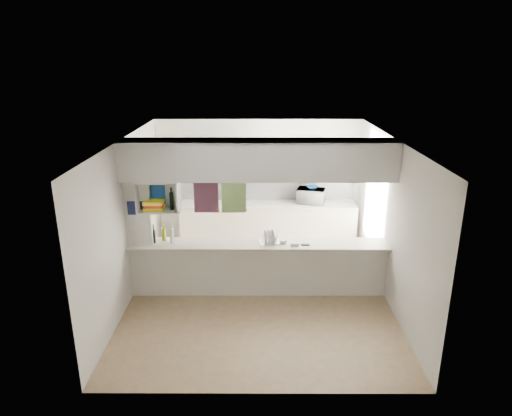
{
  "coord_description": "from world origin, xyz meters",
  "views": [
    {
      "loc": [
        -0.02,
        -6.83,
        3.8
      ],
      "look_at": [
        -0.04,
        0.5,
        1.35
      ],
      "focal_mm": 32.0,
      "sensor_mm": 36.0,
      "label": 1
    }
  ],
  "objects_px": {
    "wine_bottles": "(164,235)",
    "dish_rack": "(271,237)",
    "microwave": "(311,196)",
    "bowl": "(312,187)"
  },
  "relations": [
    {
      "from": "microwave",
      "to": "dish_rack",
      "type": "distance_m",
      "value": 2.26
    },
    {
      "from": "dish_rack",
      "to": "wine_bottles",
      "type": "bearing_deg",
      "value": 166.83
    },
    {
      "from": "wine_bottles",
      "to": "dish_rack",
      "type": "bearing_deg",
      "value": 0.22
    },
    {
      "from": "microwave",
      "to": "bowl",
      "type": "bearing_deg",
      "value": -109.89
    },
    {
      "from": "bowl",
      "to": "dish_rack",
      "type": "relative_size",
      "value": 0.49
    },
    {
      "from": "microwave",
      "to": "wine_bottles",
      "type": "distance_m",
      "value": 3.36
    },
    {
      "from": "microwave",
      "to": "bowl",
      "type": "distance_m",
      "value": 0.18
    },
    {
      "from": "microwave",
      "to": "wine_bottles",
      "type": "relative_size",
      "value": 1.5
    },
    {
      "from": "wine_bottles",
      "to": "microwave",
      "type": "bearing_deg",
      "value": 38.55
    },
    {
      "from": "bowl",
      "to": "wine_bottles",
      "type": "bearing_deg",
      "value": -141.37
    }
  ]
}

